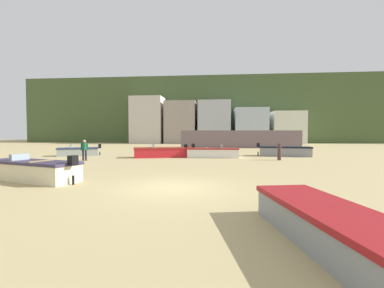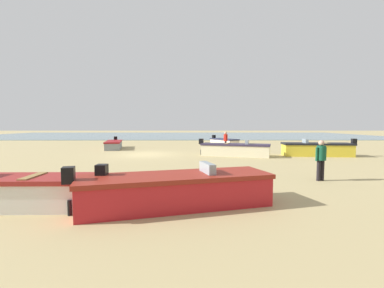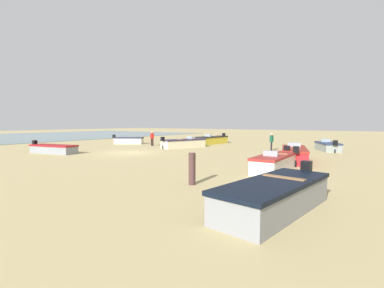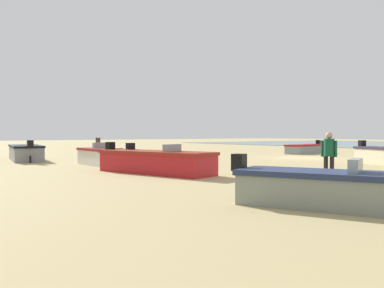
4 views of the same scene
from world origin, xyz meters
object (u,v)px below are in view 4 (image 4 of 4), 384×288
boat_grey_4 (26,153)px  mooring_post_near_water (98,148)px  boat_grey_7 (305,149)px  beach_walker_foreground (329,152)px  boat_grey_3 (323,188)px  boat_red_1 (155,162)px  boat_white_2 (107,157)px

boat_grey_4 → mooring_post_near_water: mooring_post_near_water is taller
mooring_post_near_water → boat_grey_7: bearing=-100.1°
boat_grey_4 → beach_walker_foreground: bearing=-63.4°
mooring_post_near_water → boat_grey_3: bearing=172.1°
boat_grey_3 → boat_grey_4: size_ratio=0.79×
boat_red_1 → boat_white_2: bearing=-104.4°
boat_grey_7 → beach_walker_foreground: beach_walker_foreground is taller
boat_red_1 → boat_grey_7: boat_red_1 is taller
boat_grey_4 → beach_walker_foreground: 17.57m
boat_white_2 → boat_grey_7: boat_white_2 is taller
boat_grey_4 → beach_walker_foreground: (-16.65, -5.59, 0.50)m
boat_grey_4 → mooring_post_near_water: bearing=-11.9°
boat_white_2 → beach_walker_foreground: (-9.93, -3.48, 0.51)m
boat_grey_4 → mooring_post_near_water: 4.14m
boat_grey_3 → mooring_post_near_water: bearing=-122.7°
boat_red_1 → boat_white_2: 4.37m
boat_grey_4 → mooring_post_near_water: (-1.41, -3.88, 0.20)m
boat_grey_3 → boat_grey_7: (15.24, -18.60, -0.03)m
boat_grey_3 → boat_grey_7: boat_grey_3 is taller
boat_grey_7 → boat_grey_4: bearing=66.6°
boat_red_1 → mooring_post_near_water: bearing=-115.5°
boat_red_1 → beach_walker_foreground: beach_walker_foreground is taller
boat_red_1 → beach_walker_foreground: bearing=105.6°
boat_red_1 → boat_grey_7: 19.01m
boat_red_1 → boat_grey_7: size_ratio=1.18×
boat_red_1 → boat_grey_4: (11.08, 2.21, 0.00)m
boat_grey_7 → beach_walker_foreground: bearing=119.4°
boat_white_2 → boat_grey_4: boat_grey_4 is taller
boat_grey_3 → mooring_post_near_water: size_ratio=2.96×
boat_red_1 → boat_grey_4: boat_grey_4 is taller
mooring_post_near_water → beach_walker_foreground: beach_walker_foreground is taller
boat_white_2 → beach_walker_foreground: size_ratio=2.95×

